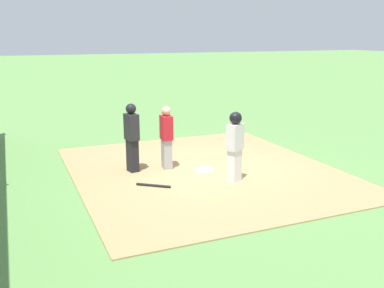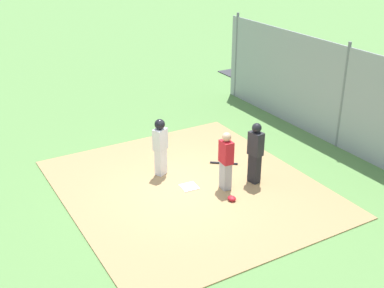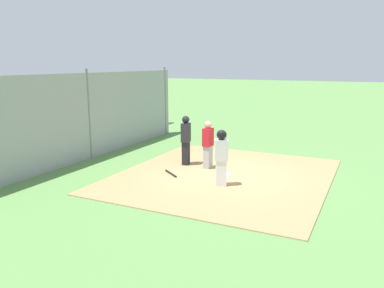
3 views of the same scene
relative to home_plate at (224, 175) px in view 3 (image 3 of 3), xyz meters
name	(u,v)px [view 3 (image 3 of 3)]	position (x,y,z in m)	size (l,w,h in m)	color
ground_plane	(224,176)	(0.00, 0.00, -0.04)	(140.00, 140.00, 0.00)	#5B8947
dirt_infield	(224,175)	(0.00, 0.00, -0.03)	(7.20, 6.40, 0.03)	#A88456
home_plate	(224,175)	(0.00, 0.00, 0.00)	(0.44, 0.44, 0.02)	white
catcher	(208,144)	(-0.54, -0.81, 0.83)	(0.39, 0.28, 1.62)	#9E9EA3
umpire	(186,139)	(-0.63, -1.69, 0.90)	(0.42, 0.32, 1.73)	black
runner	(221,154)	(1.06, 0.31, 0.94)	(0.40, 0.46, 1.66)	silver
baseball_bat	(171,173)	(0.69, -1.57, 0.02)	(0.06, 0.06, 0.82)	black
catcher_mask	(220,163)	(-1.15, -0.60, 0.05)	(0.24, 0.20, 0.12)	#B21923
backstop_fence	(89,116)	(0.00, -5.43, 1.56)	(12.00, 0.10, 3.35)	#93999E
parking_lot	(19,148)	(0.00, -9.32, -0.02)	(18.00, 5.20, 0.04)	#38383D
parked_car_dark	(29,133)	(-0.31, -9.03, 0.57)	(4.22, 1.92, 1.28)	black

